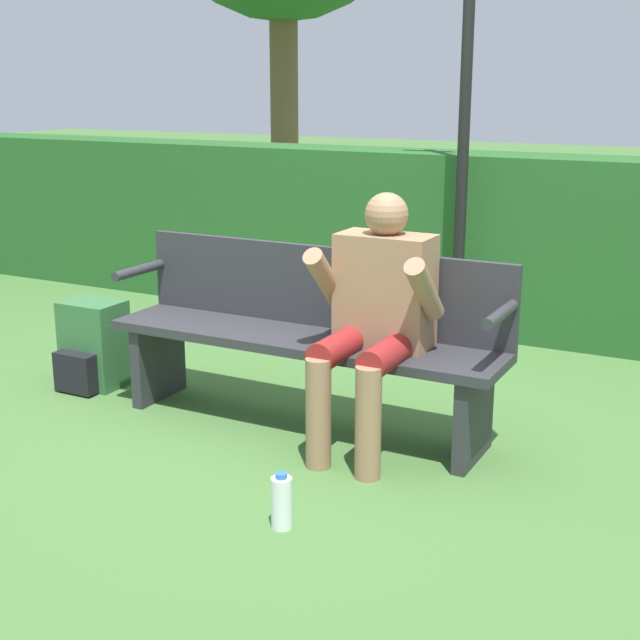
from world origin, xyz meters
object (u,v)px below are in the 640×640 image
at_px(person_seated, 376,310).
at_px(park_bench, 308,332).
at_px(water_bottle, 282,502).
at_px(signpost, 466,87).
at_px(backpack, 93,347).

bearing_deg(person_seated, park_bench, 163.50).
distance_m(park_bench, water_bottle, 1.12).
distance_m(person_seated, signpost, 1.99).
bearing_deg(backpack, person_seated, -1.61).
height_order(person_seated, backpack, person_seated).
relative_size(park_bench, water_bottle, 8.84).
relative_size(park_bench, person_seated, 1.70).
distance_m(person_seated, water_bottle, 1.01).
xyz_separation_m(park_bench, person_seated, (0.40, -0.12, 0.18)).
relative_size(person_seated, signpost, 0.40).
height_order(water_bottle, signpost, signpost).
xyz_separation_m(person_seated, water_bottle, (0.02, -0.86, -0.54)).
bearing_deg(signpost, backpack, -130.93).
distance_m(person_seated, backpack, 1.74).
bearing_deg(person_seated, water_bottle, -88.93).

